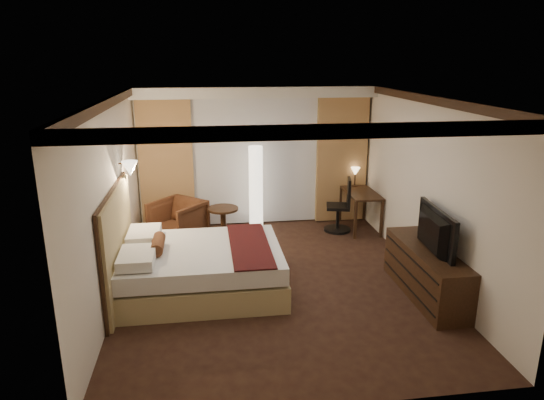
{
  "coord_description": "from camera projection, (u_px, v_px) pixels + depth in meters",
  "views": [
    {
      "loc": [
        -0.98,
        -6.51,
        3.22
      ],
      "look_at": [
        0.0,
        0.4,
        1.15
      ],
      "focal_mm": 32.0,
      "sensor_mm": 36.0,
      "label": 1
    }
  ],
  "objects": [
    {
      "name": "floor",
      "position": [
        276.0,
        281.0,
        7.23
      ],
      "size": [
        4.5,
        5.5,
        0.01
      ],
      "primitive_type": "cube",
      "color": "black",
      "rests_on": "ground"
    },
    {
      "name": "ceiling",
      "position": [
        276.0,
        97.0,
        6.46
      ],
      "size": [
        4.5,
        5.5,
        0.01
      ],
      "primitive_type": "cube",
      "color": "white",
      "rests_on": "back_wall"
    },
    {
      "name": "back_wall",
      "position": [
        255.0,
        156.0,
        9.46
      ],
      "size": [
        4.5,
        0.02,
        2.7
      ],
      "primitive_type": "cube",
      "color": "white",
      "rests_on": "floor"
    },
    {
      "name": "left_wall",
      "position": [
        112.0,
        201.0,
        6.55
      ],
      "size": [
        0.02,
        5.5,
        2.7
      ],
      "primitive_type": "cube",
      "color": "white",
      "rests_on": "floor"
    },
    {
      "name": "right_wall",
      "position": [
        426.0,
        189.0,
        7.15
      ],
      "size": [
        0.02,
        5.5,
        2.7
      ],
      "primitive_type": "cube",
      "color": "white",
      "rests_on": "floor"
    },
    {
      "name": "crown_molding",
      "position": [
        276.0,
        102.0,
        6.48
      ],
      "size": [
        4.5,
        5.5,
        0.12
      ],
      "primitive_type": null,
      "color": "black",
      "rests_on": "ceiling"
    },
    {
      "name": "soffit",
      "position": [
        256.0,
        92.0,
        8.87
      ],
      "size": [
        4.5,
        0.5,
        0.2
      ],
      "primitive_type": "cube",
      "color": "white",
      "rests_on": "ceiling"
    },
    {
      "name": "curtain_sheer",
      "position": [
        256.0,
        162.0,
        9.41
      ],
      "size": [
        2.48,
        0.04,
        2.45
      ],
      "primitive_type": "cube",
      "color": "silver",
      "rests_on": "back_wall"
    },
    {
      "name": "curtain_left_drape",
      "position": [
        166.0,
        166.0,
        9.13
      ],
      "size": [
        1.0,
        0.14,
        2.45
      ],
      "primitive_type": "cube",
      "color": "tan",
      "rests_on": "back_wall"
    },
    {
      "name": "curtain_right_drape",
      "position": [
        341.0,
        160.0,
        9.58
      ],
      "size": [
        1.0,
        0.14,
        2.45
      ],
      "primitive_type": "cube",
      "color": "tan",
      "rests_on": "back_wall"
    },
    {
      "name": "wall_sconce",
      "position": [
        130.0,
        168.0,
        7.22
      ],
      "size": [
        0.24,
        0.24,
        0.24
      ],
      "primitive_type": null,
      "color": "white",
      "rests_on": "left_wall"
    },
    {
      "name": "bed",
      "position": [
        203.0,
        268.0,
        6.89
      ],
      "size": [
        2.24,
        1.75,
        0.66
      ],
      "primitive_type": null,
      "color": "white",
      "rests_on": "floor"
    },
    {
      "name": "headboard",
      "position": [
        118.0,
        245.0,
        6.62
      ],
      "size": [
        0.12,
        2.05,
        1.5
      ],
      "primitive_type": null,
      "color": "tan",
      "rests_on": "floor"
    },
    {
      "name": "armchair",
      "position": [
        178.0,
        219.0,
        8.7
      ],
      "size": [
        1.11,
        1.11,
        0.84
      ],
      "primitive_type": "imported",
      "rotation": [
        0.0,
        0.0,
        -0.72
      ],
      "color": "#492A15",
      "rests_on": "floor"
    },
    {
      "name": "side_table",
      "position": [
        223.0,
        224.0,
        8.79
      ],
      "size": [
        0.56,
        0.56,
        0.61
      ],
      "primitive_type": null,
      "color": "black",
      "rests_on": "floor"
    },
    {
      "name": "floor_lamp",
      "position": [
        256.0,
        189.0,
        9.12
      ],
      "size": [
        0.35,
        0.35,
        1.66
      ],
      "primitive_type": null,
      "color": "white",
      "rests_on": "floor"
    },
    {
      "name": "desk",
      "position": [
        360.0,
        210.0,
        9.34
      ],
      "size": [
        0.55,
        1.11,
        0.75
      ],
      "primitive_type": null,
      "color": "black",
      "rests_on": "floor"
    },
    {
      "name": "desk_lamp",
      "position": [
        355.0,
        178.0,
        9.57
      ],
      "size": [
        0.18,
        0.18,
        0.34
      ],
      "primitive_type": null,
      "color": "#FFD899",
      "rests_on": "desk"
    },
    {
      "name": "office_chair",
      "position": [
        338.0,
        205.0,
        9.19
      ],
      "size": [
        0.61,
        0.61,
        1.05
      ],
      "primitive_type": null,
      "rotation": [
        0.0,
        0.0,
        -0.23
      ],
      "color": "black",
      "rests_on": "floor"
    },
    {
      "name": "dresser",
      "position": [
        426.0,
        272.0,
        6.72
      ],
      "size": [
        0.5,
        1.8,
        0.7
      ],
      "primitive_type": null,
      "color": "black",
      "rests_on": "floor"
    },
    {
      "name": "television",
      "position": [
        428.0,
        226.0,
        6.52
      ],
      "size": [
        0.75,
        1.21,
        0.15
      ],
      "primitive_type": "imported",
      "rotation": [
        0.0,
        0.0,
        1.5
      ],
      "color": "black",
      "rests_on": "dresser"
    }
  ]
}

